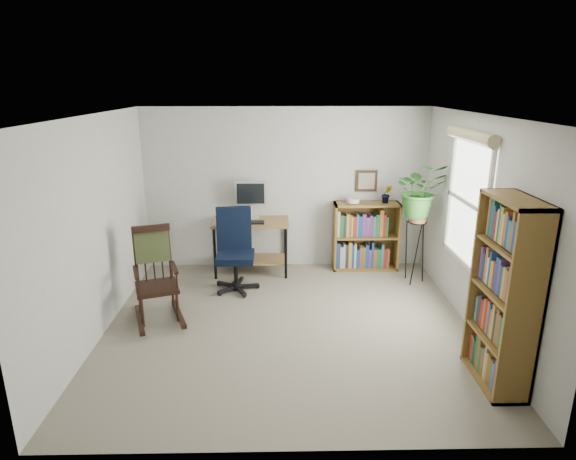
{
  "coord_description": "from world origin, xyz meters",
  "views": [
    {
      "loc": [
        -0.11,
        -5.04,
        2.71
      ],
      "look_at": [
        0.0,
        0.4,
        1.05
      ],
      "focal_mm": 30.0,
      "sensor_mm": 36.0,
      "label": 1
    }
  ],
  "objects_px": {
    "office_chair": "(235,251)",
    "low_bookshelf": "(366,236)",
    "rocking_chair": "(156,275)",
    "desk": "(251,247)",
    "tall_bookshelf": "(504,294)"
  },
  "relations": [
    {
      "from": "office_chair",
      "to": "low_bookshelf",
      "type": "height_order",
      "value": "office_chair"
    },
    {
      "from": "office_chair",
      "to": "rocking_chair",
      "type": "xyz_separation_m",
      "value": [
        -0.85,
        -0.86,
        0.01
      ]
    },
    {
      "from": "office_chair",
      "to": "rocking_chair",
      "type": "relative_size",
      "value": 0.99
    },
    {
      "from": "office_chair",
      "to": "low_bookshelf",
      "type": "distance_m",
      "value": 2.05
    },
    {
      "from": "desk",
      "to": "rocking_chair",
      "type": "distance_m",
      "value": 1.83
    },
    {
      "from": "office_chair",
      "to": "desk",
      "type": "bearing_deg",
      "value": 67.06
    },
    {
      "from": "low_bookshelf",
      "to": "office_chair",
      "type": "bearing_deg",
      "value": -157.83
    },
    {
      "from": "rocking_chair",
      "to": "office_chair",
      "type": "bearing_deg",
      "value": 25.87
    },
    {
      "from": "rocking_chair",
      "to": "low_bookshelf",
      "type": "bearing_deg",
      "value": 11.38
    },
    {
      "from": "desk",
      "to": "low_bookshelf",
      "type": "bearing_deg",
      "value": 4.0
    },
    {
      "from": "office_chair",
      "to": "tall_bookshelf",
      "type": "bearing_deg",
      "value": -47.22
    },
    {
      "from": "rocking_chair",
      "to": "low_bookshelf",
      "type": "relative_size",
      "value": 1.12
    },
    {
      "from": "desk",
      "to": "low_bookshelf",
      "type": "xyz_separation_m",
      "value": [
        1.72,
        0.12,
        0.11
      ]
    },
    {
      "from": "office_chair",
      "to": "tall_bookshelf",
      "type": "height_order",
      "value": "tall_bookshelf"
    },
    {
      "from": "office_chair",
      "to": "tall_bookshelf",
      "type": "distance_m",
      "value": 3.4
    }
  ]
}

